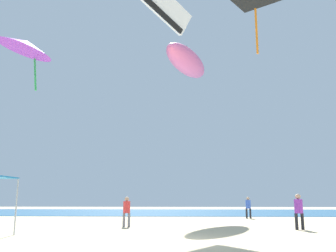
{
  "coord_description": "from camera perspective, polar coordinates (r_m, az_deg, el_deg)",
  "views": [
    {
      "loc": [
        0.67,
        -15.4,
        1.7
      ],
      "look_at": [
        -0.46,
        10.0,
        6.69
      ],
      "focal_mm": 39.16,
      "sensor_mm": 36.0,
      "label": 1
    }
  ],
  "objects": [
    {
      "name": "kite_parafoil_white",
      "position": [
        30.58,
        -1.34,
        18.78
      ],
      "size": [
        5.22,
        4.71,
        4.04
      ],
      "rotation": [
        0.0,
        0.0,
        0.81
      ],
      "color": "white"
    },
    {
      "name": "kite_delta_purple",
      "position": [
        24.33,
        -21.32,
        11.61
      ],
      "size": [
        3.62,
        3.6,
        3.21
      ],
      "rotation": [
        0.0,
        0.0,
        4.65
      ],
      "color": "purple"
    },
    {
      "name": "kite_inflatable_pink",
      "position": [
        36.23,
        2.92,
        10.04
      ],
      "size": [
        5.21,
        8.25,
        2.84
      ],
      "rotation": [
        0.0,
        0.0,
        1.18
      ],
      "color": "pink"
    },
    {
      "name": "kite_diamond_black",
      "position": [
        21.09,
        13.38,
        18.59
      ],
      "size": [
        3.33,
        3.33,
        3.27
      ],
      "rotation": [
        0.0,
        0.0,
        5.65
      ],
      "color": "black"
    },
    {
      "name": "person_near_tent",
      "position": [
        22.66,
        -6.46,
        -12.73
      ],
      "size": [
        0.47,
        0.42,
        1.76
      ],
      "rotation": [
        0.0,
        0.0,
        3.02
      ],
      "color": "slate",
      "rests_on": "ground"
    },
    {
      "name": "person_central",
      "position": [
        21.63,
        19.67,
        -12.01
      ],
      "size": [
        0.5,
        0.45,
        1.9
      ],
      "rotation": [
        0.0,
        0.0,
        0.16
      ],
      "color": "black",
      "rests_on": "ground"
    },
    {
      "name": "ocean_strip",
      "position": [
        45.06,
        1.75,
        -13.24
      ],
      "size": [
        110.0,
        21.45,
        0.03
      ],
      "primitive_type": "cube",
      "color": "#28608C",
      "rests_on": "ground"
    },
    {
      "name": "ground",
      "position": [
        15.51,
        0.06,
        -17.57
      ],
      "size": [
        110.0,
        110.0,
        0.1
      ],
      "primitive_type": "cube",
      "color": "beige"
    },
    {
      "name": "person_far_shore",
      "position": [
        32.2,
        12.37,
        -12.03
      ],
      "size": [
        0.47,
        0.42,
        1.77
      ],
      "rotation": [
        0.0,
        0.0,
        3.21
      ],
      "color": "black",
      "rests_on": "ground"
    }
  ]
}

